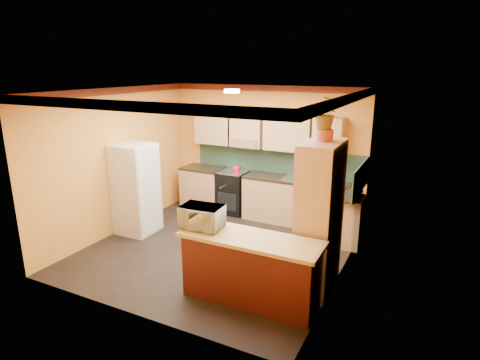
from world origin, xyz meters
name	(u,v)px	position (x,y,z in m)	size (l,w,h in m)	color
room_shell	(224,128)	(0.02, 0.28, 2.09)	(4.24, 4.24, 2.72)	black
base_cabinets_back	(260,197)	(0.02, 1.80, 0.44)	(3.65, 0.60, 0.88)	tan
countertop_back	(260,175)	(0.02, 1.80, 0.90)	(3.65, 0.62, 0.04)	black
stove	(233,192)	(-0.61, 1.80, 0.46)	(0.58, 0.58, 0.91)	black
kettle	(236,168)	(-0.51, 1.75, 1.00)	(0.17, 0.17, 0.18)	#A80B25
sink	(296,178)	(0.79, 1.80, 0.94)	(0.48, 0.40, 0.03)	silver
base_cabinets_right	(339,219)	(1.80, 1.26, 0.44)	(0.60, 0.80, 0.88)	tan
countertop_right	(341,195)	(1.80, 1.26, 0.90)	(0.62, 0.80, 0.04)	black
fridge	(136,189)	(-1.75, 0.04, 0.85)	(0.68, 0.66, 1.70)	silver
pantry	(319,216)	(1.85, -0.31, 1.05)	(0.48, 0.90, 2.10)	tan
fern_pot	(325,135)	(1.85, -0.26, 2.18)	(0.22, 0.22, 0.16)	#9F3E26
fern	(326,113)	(1.85, -0.26, 2.48)	(0.39, 0.34, 0.43)	tan
breakfast_bar	(250,271)	(1.18, -1.15, 0.44)	(1.80, 0.55, 0.88)	#461310
bar_top	(250,239)	(1.18, -1.15, 0.91)	(1.90, 0.65, 0.05)	tan
microwave	(202,217)	(0.45, -1.15, 1.09)	(0.56, 0.38, 0.31)	silver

